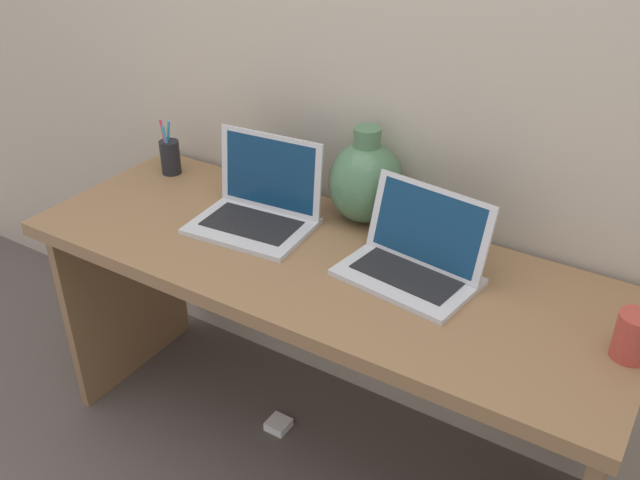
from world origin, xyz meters
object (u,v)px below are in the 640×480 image
at_px(green_vase, 366,181).
at_px(laptop_left, 260,201).
at_px(power_brick, 278,425).
at_px(laptop_right, 417,254).
at_px(coffee_mug, 635,337).
at_px(pen_cup, 170,156).

bearing_deg(green_vase, laptop_left, -145.93).
height_order(laptop_left, power_brick, laptop_left).
bearing_deg(green_vase, laptop_right, -35.86).
relative_size(laptop_left, green_vase, 1.24).
xyz_separation_m(green_vase, power_brick, (-0.16, -0.23, -0.82)).
xyz_separation_m(laptop_left, power_brick, (0.08, -0.07, -0.77)).
relative_size(coffee_mug, pen_cup, 0.66).
xyz_separation_m(laptop_right, coffee_mug, (0.52, -0.05, -0.00)).
bearing_deg(power_brick, pen_cup, 161.69).
height_order(coffee_mug, pen_cup, pen_cup).
height_order(laptop_right, green_vase, green_vase).
distance_m(green_vase, pen_cup, 0.69).
relative_size(laptop_right, power_brick, 5.10).
bearing_deg(laptop_right, coffee_mug, -5.78).
bearing_deg(power_brick, green_vase, 54.56).
distance_m(coffee_mug, pen_cup, 1.46).
bearing_deg(laptop_right, power_brick, -172.55).
relative_size(pen_cup, power_brick, 2.59).
distance_m(laptop_right, pen_cup, 0.93).
height_order(laptop_right, power_brick, laptop_right).
relative_size(laptop_right, green_vase, 1.29).
height_order(laptop_left, laptop_right, laptop_left).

